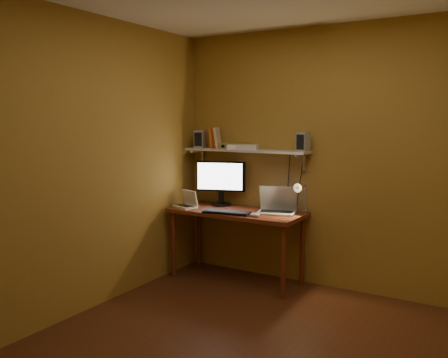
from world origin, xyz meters
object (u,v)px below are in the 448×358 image
Objects in this scene: speaker_right at (303,142)px; shelf_camera at (223,146)px; netbook at (187,202)px; keyboard at (227,212)px; speaker_left at (200,139)px; router at (243,147)px; monitor at (221,181)px; desk_lamp at (301,194)px; laptop at (277,206)px; wall_shelf at (246,151)px; mouse at (255,215)px; desk at (237,218)px.

speaker_right reaches higher than shelf_camera.
netbook reaches higher than keyboard.
shelf_camera is at bearing 59.20° from netbook.
speaker_left reaches higher than router.
monitor reaches higher than desk_lamp.
desk_lamp is at bearing 30.60° from netbook.
speaker_left is 1.03× the size of speaker_right.
speaker_left is at bearing 159.32° from laptop.
router is at bearing -158.87° from wall_shelf.
keyboard is 1.27× the size of desk_lamp.
laptop reaches higher than mouse.
desk is 0.46m from laptop.
speaker_left is 0.36m from shelf_camera.
laptop is 4.26× the size of shelf_camera.
shelf_camera reaches higher than router.
monitor reaches higher than mouse.
desk_lamp is at bearing -4.83° from router.
router is at bearing -16.48° from monitor.
netbook is at bearing 177.59° from laptop.
router is (-0.02, 0.38, 0.64)m from keyboard.
desk is at bearing -49.10° from monitor.
speaker_left is at bearing 170.11° from shelf_camera.
netbook is at bearing -152.86° from speaker_right.
speaker_right reaches higher than wall_shelf.
speaker_right is (0.65, 0.40, 0.71)m from keyboard.
speaker_left is (-0.59, 0.00, 0.11)m from wall_shelf.
laptop reaches higher than netbook.
mouse is at bearing -31.45° from desk.
monitor is 0.44m from netbook.
desk_lamp reaches higher than netbook.
speaker_left reaches higher than monitor.
shelf_camera reaches higher than keyboard.
desk_lamp is (0.66, 0.13, 0.29)m from desk.
keyboard is (0.29, -0.37, -0.26)m from monitor.
speaker_left is at bearing 156.59° from monitor.
router is at bearing 153.66° from laptop.
wall_shelf is 13.76× the size of mouse.
speaker_right is at bearing 104.47° from desk_lamp.
desk is at bearing -90.00° from wall_shelf.
shelf_camera is (-0.66, 0.04, 0.58)m from laptop.
monitor is 1.21× the size of laptop.
mouse reaches higher than keyboard.
desk is 1.05m from speaker_right.
shelf_camera is (0.05, -0.04, 0.38)m from monitor.
monitor is 2.77× the size of speaker_right.
speaker_left is at bearing 160.00° from mouse.
shelf_camera reaches higher than desk.
desk_lamp is (0.35, 0.32, 0.19)m from mouse.
laptop is 0.69m from speaker_right.
monitor is at bearing 119.70° from keyboard.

